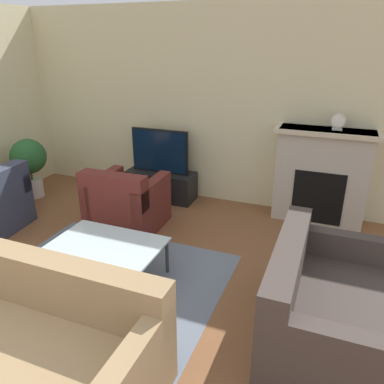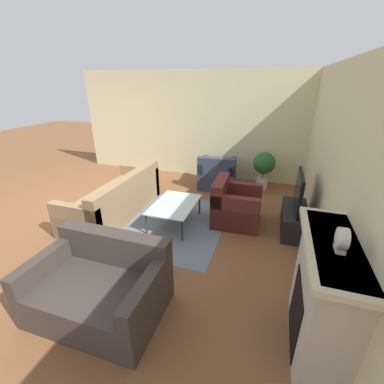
# 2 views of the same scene
# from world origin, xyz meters

# --- Properties ---
(ground_plane) EXTENTS (20.00, 20.00, 0.00)m
(ground_plane) POSITION_xyz_m (0.00, 0.00, 0.00)
(ground_plane) COLOR brown
(wall_back) EXTENTS (8.48, 0.06, 2.70)m
(wall_back) POSITION_xyz_m (0.00, 4.61, 1.35)
(wall_back) COLOR beige
(wall_back) RESTS_ON ground_plane
(wall_left) EXTENTS (0.06, 7.58, 2.70)m
(wall_left) POSITION_xyz_m (-2.77, 2.29, 1.35)
(wall_left) COLOR beige
(wall_left) RESTS_ON ground_plane
(area_rug) EXTENTS (2.28, 1.93, 0.00)m
(area_rug) POSITION_xyz_m (-0.05, 2.16, 0.00)
(area_rug) COLOR slate
(area_rug) RESTS_ON ground_plane
(fireplace) EXTENTS (1.24, 0.43, 1.22)m
(fireplace) POSITION_xyz_m (1.77, 4.39, 0.64)
(fireplace) COLOR #B2A899
(fireplace) RESTS_ON ground_plane
(tv_stand) EXTENTS (1.02, 0.40, 0.42)m
(tv_stand) POSITION_xyz_m (-0.46, 4.30, 0.21)
(tv_stand) COLOR black
(tv_stand) RESTS_ON ground_plane
(tv) EXTENTS (0.87, 0.06, 0.64)m
(tv) POSITION_xyz_m (-0.46, 4.29, 0.74)
(tv) COLOR black
(tv) RESTS_ON tv_stand
(couch_sectional) EXTENTS (2.22, 0.91, 0.82)m
(couch_sectional) POSITION_xyz_m (-0.04, 1.01, 0.29)
(couch_sectional) COLOR #8C704C
(couch_sectional) RESTS_ON ground_plane
(couch_loveseat) EXTENTS (0.97, 1.42, 0.82)m
(couch_loveseat) POSITION_xyz_m (2.01, 2.15, 0.29)
(couch_loveseat) COLOR #3D332D
(couch_loveseat) RESTS_ON ground_plane
(armchair_by_window) EXTENTS (0.97, 0.96, 0.82)m
(armchair_by_window) POSITION_xyz_m (-2.05, 2.56, 0.30)
(armchair_by_window) COLOR #33384C
(armchair_by_window) RESTS_ON ground_plane
(armchair_accent) EXTENTS (0.85, 0.87, 0.82)m
(armchair_accent) POSITION_xyz_m (-0.43, 3.26, 0.30)
(armchair_accent) COLOR #5B231E
(armchair_accent) RESTS_ON ground_plane
(coffee_table) EXTENTS (1.08, 0.73, 0.39)m
(coffee_table) POSITION_xyz_m (-0.05, 2.23, 0.36)
(coffee_table) COLOR #333338
(coffee_table) RESTS_ON ground_plane
(potted_plant) EXTENTS (0.52, 0.52, 0.89)m
(potted_plant) POSITION_xyz_m (-2.30, 3.63, 0.57)
(potted_plant) COLOR beige
(potted_plant) RESTS_ON ground_plane
(mantel_clock) EXTENTS (0.17, 0.07, 0.20)m
(mantel_clock) POSITION_xyz_m (1.88, 4.39, 1.32)
(mantel_clock) COLOR beige
(mantel_clock) RESTS_ON fireplace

